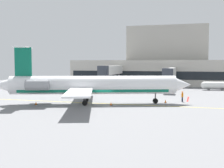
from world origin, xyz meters
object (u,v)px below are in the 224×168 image
baggage_tug (66,84)px  marshaller (182,96)px  regional_jet (90,85)px  pushback_tractor (91,87)px  fuel_tank (216,85)px

baggage_tug → marshaller: bearing=-32.9°
regional_jet → marshaller: (14.96, 7.31, -2.21)m
pushback_tractor → marshaller: (22.79, -14.01, -0.00)m
regional_jet → fuel_tank: size_ratio=4.61×
regional_jet → pushback_tractor: size_ratio=9.20×
baggage_tug → fuel_tank: 40.23m
regional_jet → marshaller: regional_jet is taller
fuel_tank → marshaller: bearing=-106.2°
regional_jet → marshaller: size_ratio=17.20×
pushback_tractor → fuel_tank: 31.67m
regional_jet → baggage_tug: 33.99m
fuel_tank → baggage_tug: bearing=-175.6°
marshaller → baggage_tug: bearing=147.1°
regional_jet → baggage_tug: bearing=122.2°
regional_jet → fuel_tank: 38.73m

